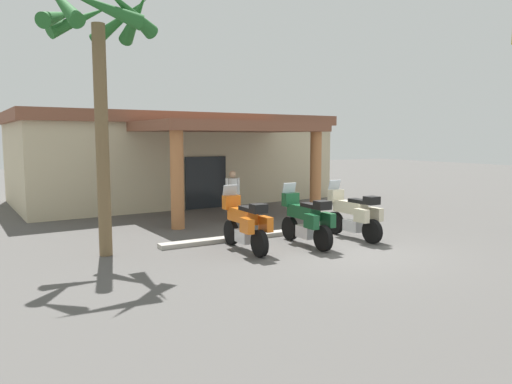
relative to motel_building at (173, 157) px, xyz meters
name	(u,v)px	position (x,y,z in m)	size (l,w,h in m)	color
ground_plane	(344,250)	(0.16, -11.84, -1.98)	(80.00, 80.00, 0.00)	#514F4C
motel_building	(173,157)	(0.00, 0.00, 0.00)	(14.05, 11.43, 3.87)	beige
motorcycle_orange	(245,223)	(-2.03, -10.62, -1.28)	(0.71, 2.21, 1.61)	black
motorcycle_green	(306,220)	(-0.34, -10.91, -1.28)	(0.71, 2.21, 1.61)	black
motorcycle_cream	(354,214)	(1.34, -10.84, -1.28)	(0.71, 2.21, 1.61)	black
pedestrian	(233,192)	(-0.34, -6.63, -0.97)	(0.53, 0.32, 1.74)	black
palm_tree_roadside	(100,46)	(-5.19, -9.35, 3.01)	(2.77, 2.75, 6.50)	brown
curb_strip	(276,233)	(-0.34, -9.39, -1.92)	(7.07, 0.36, 0.12)	#ADA89E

